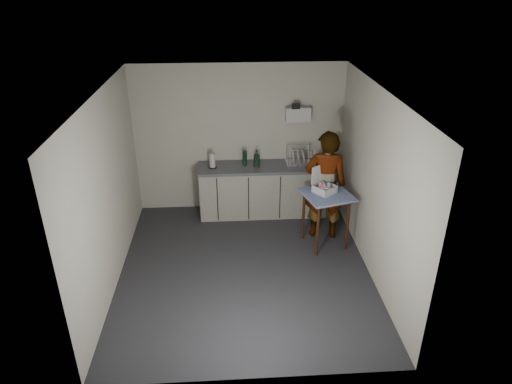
{
  "coord_description": "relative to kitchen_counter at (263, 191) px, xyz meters",
  "views": [
    {
      "loc": [
        -0.19,
        -5.5,
        3.98
      ],
      "look_at": [
        0.19,
        0.45,
        1.03
      ],
      "focal_mm": 32.0,
      "sensor_mm": 36.0,
      "label": 1
    }
  ],
  "objects": [
    {
      "name": "wall_back",
      "position": [
        -0.4,
        0.29,
        0.87
      ],
      "size": [
        3.6,
        0.02,
        2.6
      ],
      "primitive_type": "cube",
      "color": "beige",
      "rests_on": "ground"
    },
    {
      "name": "soda_can",
      "position": [
        -0.12,
        -0.05,
        0.55
      ],
      "size": [
        0.07,
        0.07,
        0.13
      ],
      "primitive_type": "cylinder",
      "color": "red",
      "rests_on": "kitchen_counter"
    },
    {
      "name": "wall_shelf",
      "position": [
        0.6,
        0.22,
        1.32
      ],
      "size": [
        0.42,
        0.18,
        0.37
      ],
      "color": "silver",
      "rests_on": "ground"
    },
    {
      "name": "side_table",
      "position": [
        0.89,
        -1.1,
        0.35
      ],
      "size": [
        0.85,
        0.85,
        0.89
      ],
      "rotation": [
        0.0,
        0.0,
        0.27
      ],
      "color": "#3A1B0D",
      "rests_on": "ground"
    },
    {
      "name": "dish_rack",
      "position": [
        0.62,
        0.05,
        0.55
      ],
      "size": [
        0.44,
        0.33,
        0.31
      ],
      "color": "white",
      "rests_on": "kitchen_counter"
    },
    {
      "name": "wall_left",
      "position": [
        -2.19,
        -1.7,
        0.87
      ],
      "size": [
        0.02,
        4.0,
        2.6
      ],
      "primitive_type": "cube",
      "color": "beige",
      "rests_on": "ground"
    },
    {
      "name": "bakery_box",
      "position": [
        0.84,
        -1.03,
        0.55
      ],
      "size": [
        0.4,
        0.41,
        0.4
      ],
      "rotation": [
        0.0,
        0.0,
        0.65
      ],
      "color": "silver",
      "rests_on": "side_table"
    },
    {
      "name": "soap_bottle",
      "position": [
        -0.11,
        -0.03,
        0.63
      ],
      "size": [
        0.12,
        0.12,
        0.3
      ],
      "primitive_type": "imported",
      "rotation": [
        0.0,
        0.0,
        -0.01
      ],
      "color": "black",
      "rests_on": "kitchen_counter"
    },
    {
      "name": "dark_bottle",
      "position": [
        -0.31,
        0.04,
        0.61
      ],
      "size": [
        0.08,
        0.08,
        0.26
      ],
      "primitive_type": "cylinder",
      "color": "black",
      "rests_on": "kitchen_counter"
    },
    {
      "name": "ceiling",
      "position": [
        -0.4,
        -1.7,
        2.17
      ],
      "size": [
        3.6,
        4.0,
        0.01
      ],
      "primitive_type": "cube",
      "color": "silver",
      "rests_on": "wall_back"
    },
    {
      "name": "wall_right",
      "position": [
        1.39,
        -1.7,
        0.87
      ],
      "size": [
        0.02,
        4.0,
        2.6
      ],
      "primitive_type": "cube",
      "color": "beige",
      "rests_on": "ground"
    },
    {
      "name": "standing_man",
      "position": [
        0.91,
        -0.83,
        0.47
      ],
      "size": [
        0.71,
        0.52,
        1.8
      ],
      "primitive_type": "imported",
      "rotation": [
        0.0,
        0.0,
        3.0
      ],
      "color": "#B2A593",
      "rests_on": "ground"
    },
    {
      "name": "kitchen_counter",
      "position": [
        0.0,
        0.0,
        0.0
      ],
      "size": [
        2.24,
        0.62,
        0.91
      ],
      "color": "black",
      "rests_on": "ground"
    },
    {
      "name": "paper_towel",
      "position": [
        -0.87,
        -0.02,
        0.6
      ],
      "size": [
        0.14,
        0.14,
        0.26
      ],
      "color": "black",
      "rests_on": "kitchen_counter"
    },
    {
      "name": "ground",
      "position": [
        -0.4,
        -1.7,
        -0.43
      ],
      "size": [
        4.0,
        4.0,
        0.0
      ],
      "primitive_type": "plane",
      "color": "#27272C",
      "rests_on": "ground"
    }
  ]
}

